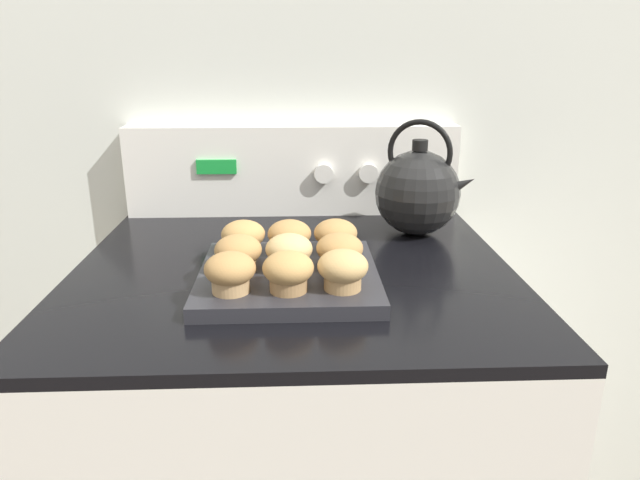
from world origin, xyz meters
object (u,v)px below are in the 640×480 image
object	(u,v)px
muffin_r1_c2	(340,251)
tea_kettle	(418,191)
muffin_r2_c1	(290,237)
muffin_r2_c2	(336,236)
muffin_r0_c0	(230,272)
muffin_r1_c1	(289,252)
muffin_r2_c0	(243,237)
muffin_r1_c0	(238,253)
muffin_r0_c1	(288,271)
muffin_r0_c2	(343,269)
muffin_pan	(289,277)

from	to	relation	value
muffin_r1_c2	tea_kettle	bearing A→B (deg)	55.17
muffin_r2_c1	muffin_r2_c2	size ratio (longest dim) A/B	1.00
muffin_r0_c0	muffin_r1_c1	xyz separation A→B (m)	(0.08, 0.08, 0.00)
muffin_r1_c2	muffin_r2_c1	distance (m)	0.11
muffin_r2_c0	tea_kettle	xyz separation A→B (m)	(0.32, 0.17, 0.03)
muffin_r1_c0	muffin_r2_c0	size ratio (longest dim) A/B	1.00
muffin_r0_c1	muffin_r0_c2	world-z (taller)	same
muffin_r1_c2	muffin_r2_c0	world-z (taller)	same
muffin_pan	muffin_r1_c0	bearing A→B (deg)	-178.74
muffin_r2_c0	muffin_r0_c2	bearing A→B (deg)	-44.97
muffin_r0_c0	muffin_r1_c0	world-z (taller)	same
muffin_r0_c2	muffin_r2_c1	xyz separation A→B (m)	(-0.08, 0.15, 0.00)
muffin_r1_c0	muffin_r2_c0	distance (m)	0.08
muffin_pan	tea_kettle	size ratio (longest dim) A/B	1.22
muffin_r0_c1	muffin_r1_c1	distance (m)	0.08
muffin_r0_c1	muffin_r1_c0	size ratio (longest dim) A/B	1.00
muffin_pan	muffin_r2_c0	size ratio (longest dim) A/B	3.80
muffin_pan	muffin_r2_c2	xyz separation A→B (m)	(0.08, 0.08, 0.04)
muffin_r1_c0	muffin_r1_c2	size ratio (longest dim) A/B	1.00
muffin_r1_c2	muffin_r2_c2	bearing A→B (deg)	90.80
muffin_r0_c1	muffin_r1_c0	distance (m)	0.11
muffin_r0_c0	muffin_r1_c2	xyz separation A→B (m)	(0.16, 0.08, 0.00)
muffin_r1_c1	tea_kettle	size ratio (longest dim) A/B	0.32
muffin_r0_c1	muffin_r2_c1	distance (m)	0.15
muffin_r1_c1	muffin_r1_c2	xyz separation A→B (m)	(0.08, 0.00, 0.00)
muffin_r0_c1	muffin_r2_c0	xyz separation A→B (m)	(-0.08, 0.15, 0.00)
muffin_r2_c2	tea_kettle	size ratio (longest dim) A/B	0.32
muffin_pan	tea_kettle	world-z (taller)	tea_kettle
muffin_r0_c0	muffin_r2_c1	distance (m)	0.17
muffin_r0_c2	muffin_r2_c0	bearing A→B (deg)	135.03
muffin_r0_c1	muffin_pan	bearing A→B (deg)	90.57
muffin_r0_c0	muffin_r0_c2	size ratio (longest dim) A/B	1.00
muffin_r1_c0	muffin_r2_c0	xyz separation A→B (m)	(0.00, 0.08, 0.00)
muffin_r0_c2	muffin_r1_c0	size ratio (longest dim) A/B	1.00
muffin_r0_c1	muffin_r2_c0	distance (m)	0.17
muffin_r2_c1	muffin_r2_c2	bearing A→B (deg)	0.85
muffin_pan	tea_kettle	bearing A→B (deg)	44.44
muffin_r1_c2	muffin_r2_c2	xyz separation A→B (m)	(-0.00, 0.08, 0.00)
tea_kettle	muffin_r2_c0	bearing A→B (deg)	-152.50
muffin_r2_c0	muffin_r2_c2	distance (m)	0.15
muffin_r2_c1	muffin_r2_c0	bearing A→B (deg)	179.44
muffin_r1_c1	muffin_r2_c0	bearing A→B (deg)	134.93
muffin_r0_c0	muffin_r1_c2	distance (m)	0.18
muffin_r0_c0	tea_kettle	world-z (taller)	tea_kettle
muffin_r1_c2	muffin_r0_c1	bearing A→B (deg)	-134.38
muffin_r1_c0	muffin_r1_c1	bearing A→B (deg)	0.82
muffin_r0_c0	muffin_r2_c2	bearing A→B (deg)	44.68
muffin_r1_c2	muffin_r2_c1	xyz separation A→B (m)	(-0.08, 0.07, 0.00)
muffin_r2_c0	muffin_r2_c2	bearing A→B (deg)	0.15
muffin_r2_c0	muffin_r2_c1	bearing A→B (deg)	-0.56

